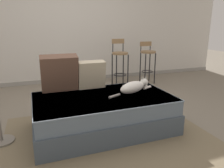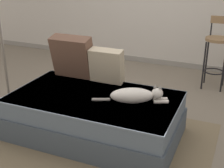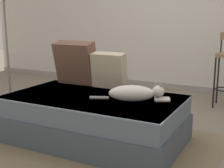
% 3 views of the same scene
% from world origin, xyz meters
% --- Properties ---
extents(ground_plane, '(16.00, 16.00, 0.00)m').
position_xyz_m(ground_plane, '(0.00, 0.00, 0.00)').
color(ground_plane, slate).
rests_on(ground_plane, ground).
extents(wall_back_panel, '(8.00, 0.10, 2.60)m').
position_xyz_m(wall_back_panel, '(0.00, 2.25, 1.30)').
color(wall_back_panel, silver).
rests_on(wall_back_panel, ground).
extents(wall_baseboard_trim, '(8.00, 0.02, 0.09)m').
position_xyz_m(wall_baseboard_trim, '(0.00, 2.20, 0.04)').
color(wall_baseboard_trim, gray).
rests_on(wall_baseboard_trim, ground).
extents(area_rug, '(2.43, 2.11, 0.01)m').
position_xyz_m(area_rug, '(0.00, -0.70, 0.00)').
color(area_rug, '#75664C').
rests_on(area_rug, ground).
extents(couch, '(1.74, 1.03, 0.45)m').
position_xyz_m(couch, '(0.00, -0.40, 0.23)').
color(couch, '#44505B').
rests_on(couch, ground).
extents(throw_pillow_corner, '(0.48, 0.27, 0.50)m').
position_xyz_m(throw_pillow_corner, '(-0.48, -0.00, 0.70)').
color(throw_pillow_corner, brown).
rests_on(throw_pillow_corner, couch).
extents(throw_pillow_middle, '(0.38, 0.19, 0.39)m').
position_xyz_m(throw_pillow_middle, '(-0.05, 0.00, 0.65)').
color(throw_pillow_middle, beige).
rests_on(throw_pillow_middle, couch).
extents(cat, '(0.71, 0.35, 0.19)m').
position_xyz_m(cat, '(0.43, -0.38, 0.53)').
color(cat, white).
rests_on(cat, couch).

